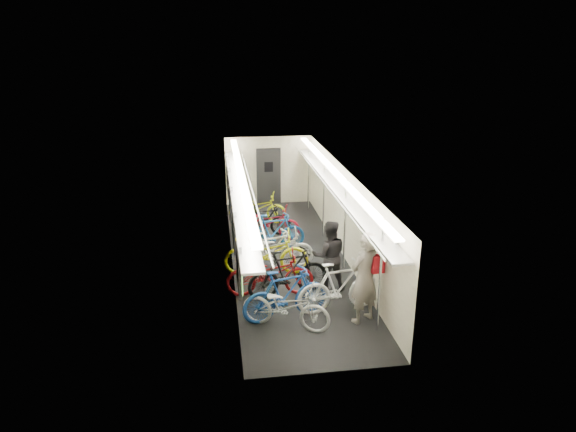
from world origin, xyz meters
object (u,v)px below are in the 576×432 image
object	(u,v)px
bicycle_1	(285,294)
passenger_mid	(329,255)
backpack	(378,264)
passenger_near	(364,277)
bicycle_0	(286,306)

from	to	relation	value
bicycle_1	passenger_mid	distance (m)	1.72
passenger_mid	backpack	xyz separation A→B (m)	(0.66, -1.54, 0.44)
backpack	passenger_near	bearing A→B (deg)	170.75
bicycle_1	passenger_near	xyz separation A→B (m)	(1.57, -0.30, 0.42)
passenger_mid	backpack	world-z (taller)	passenger_mid
bicycle_1	backpack	distance (m)	2.00
bicycle_1	passenger_mid	xyz separation A→B (m)	(1.18, 1.22, 0.28)
passenger_near	backpack	world-z (taller)	passenger_near
bicycle_1	passenger_near	bearing A→B (deg)	-115.94
passenger_mid	backpack	distance (m)	1.73
bicycle_0	passenger_mid	size ratio (longest dim) A/B	1.09
bicycle_1	passenger_mid	bearing A→B (deg)	-59.11
bicycle_1	passenger_mid	size ratio (longest dim) A/B	1.12
bicycle_0	backpack	distance (m)	2.04
passenger_mid	bicycle_1	bearing A→B (deg)	50.53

